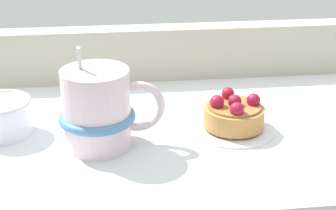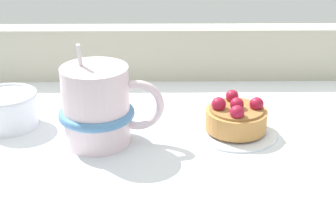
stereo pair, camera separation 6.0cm
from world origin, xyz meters
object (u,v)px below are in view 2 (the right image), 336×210
dessert_plate (235,131)px  coffee_mug (98,106)px  sugar_bowl (9,108)px  raspberry_tart (236,116)px

dessert_plate → coffee_mug: bearing=-172.8°
sugar_bowl → raspberry_tart: bearing=-5.1°
coffee_mug → raspberry_tart: bearing=7.1°
dessert_plate → raspberry_tart: raspberry_tart is taller
dessert_plate → raspberry_tart: bearing=-159.2°
raspberry_tart → sugar_bowl: bearing=174.9°
coffee_mug → sugar_bowl: size_ratio=1.63×
raspberry_tart → dessert_plate: bearing=20.8°
raspberry_tart → sugar_bowl: raspberry_tart is taller
dessert_plate → raspberry_tart: (-0.02, -0.01, 1.99)cm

